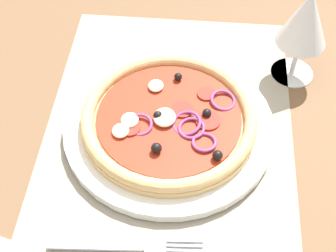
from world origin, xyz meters
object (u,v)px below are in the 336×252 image
at_px(plate, 172,127).
at_px(pizza, 172,119).
at_px(fork, 134,247).
at_px(wine_glass, 306,21).

distance_m(plate, pizza, 0.02).
height_order(plate, fork, plate).
relative_size(pizza, wine_glass, 1.60).
relative_size(fork, wine_glass, 1.21).
relative_size(plate, fork, 1.59).
height_order(pizza, fork, pizza).
relative_size(plate, wine_glass, 1.93).
bearing_deg(pizza, plate, -151.19).
bearing_deg(pizza, wine_glass, 127.06).
height_order(plate, pizza, pizza).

